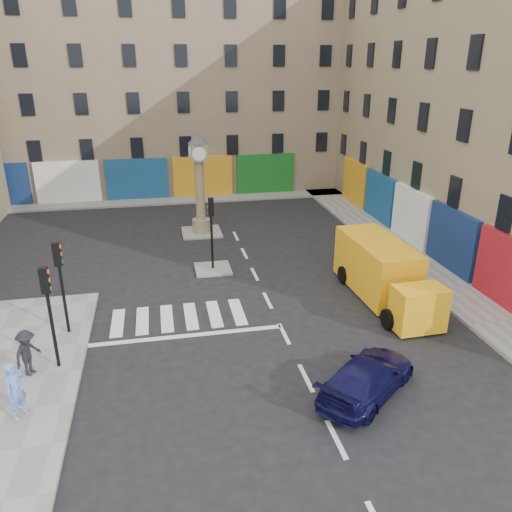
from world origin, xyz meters
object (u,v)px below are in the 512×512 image
object	(u,v)px
traffic_light_left_far	(60,274)
pedestrian_blue	(16,390)
traffic_light_island	(211,222)
yellow_van	(383,272)
clock_pillar	(199,177)
navy_sedan	(367,377)
traffic_light_left_near	(48,302)
pedestrian_dark	(27,353)

from	to	relation	value
traffic_light_left_far	pedestrian_blue	bearing A→B (deg)	-97.85
traffic_light_island	yellow_van	size ratio (longest dim) A/B	0.53
traffic_light_left_far	pedestrian_blue	distance (m)	5.23
clock_pillar	pedestrian_blue	world-z (taller)	clock_pillar
clock_pillar	yellow_van	distance (m)	13.06
traffic_light_left_far	navy_sedan	size ratio (longest dim) A/B	0.86
traffic_light_left_near	traffic_light_island	distance (m)	10.03
traffic_light_island	pedestrian_dark	world-z (taller)	traffic_light_island
traffic_light_left_far	traffic_light_island	bearing A→B (deg)	40.60
traffic_light_left_far	navy_sedan	xyz separation A→B (m)	(9.96, -5.78, -2.00)
traffic_light_left_far	traffic_light_island	world-z (taller)	traffic_light_left_far
traffic_light_left_far	yellow_van	world-z (taller)	traffic_light_left_far
traffic_light_island	navy_sedan	size ratio (longest dim) A/B	0.86
clock_pillar	pedestrian_dark	world-z (taller)	clock_pillar
traffic_light_left_near	pedestrian_blue	world-z (taller)	traffic_light_left_near
navy_sedan	pedestrian_dark	distance (m)	11.23
navy_sedan	pedestrian_dark	size ratio (longest dim) A/B	2.60
traffic_light_left_near	traffic_light_left_far	xyz separation A→B (m)	(0.00, 2.40, 0.00)
traffic_light_left_far	traffic_light_island	xyz separation A→B (m)	(6.30, 5.40, -0.03)
traffic_light_left_far	traffic_light_left_near	bearing A→B (deg)	-90.00
navy_sedan	traffic_light_left_far	bearing A→B (deg)	20.35
yellow_van	pedestrian_blue	world-z (taller)	yellow_van
navy_sedan	traffic_light_island	bearing A→B (deg)	-21.40
traffic_light_left_near	pedestrian_blue	size ratio (longest dim) A/B	2.04
traffic_light_left_far	clock_pillar	distance (m)	13.05
traffic_light_left_near	clock_pillar	world-z (taller)	clock_pillar
clock_pillar	traffic_light_island	bearing A→B (deg)	-90.00
traffic_light_left_far	pedestrian_dark	size ratio (longest dim) A/B	2.24
traffic_light_left_near	yellow_van	distance (m)	13.84
traffic_light_left_far	pedestrian_dark	xyz separation A→B (m)	(-0.84, -2.73, -1.65)
traffic_light_left_near	pedestrian_dark	xyz separation A→B (m)	(-0.84, -0.33, -1.65)
pedestrian_blue	clock_pillar	bearing A→B (deg)	10.40
traffic_light_left_near	clock_pillar	distance (m)	15.19
navy_sedan	yellow_van	bearing A→B (deg)	-67.67
traffic_light_island	pedestrian_dark	xyz separation A→B (m)	(-7.14, -8.13, -1.62)
clock_pillar	pedestrian_blue	distance (m)	17.94
traffic_light_left_far	pedestrian_dark	distance (m)	3.29
traffic_light_island	clock_pillar	distance (m)	6.07
traffic_light_island	traffic_light_left_far	bearing A→B (deg)	-139.40
traffic_light_left_near	pedestrian_dark	distance (m)	1.88
navy_sedan	pedestrian_dark	xyz separation A→B (m)	(-10.80, 3.05, 0.35)
traffic_light_left_far	yellow_van	bearing A→B (deg)	2.96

